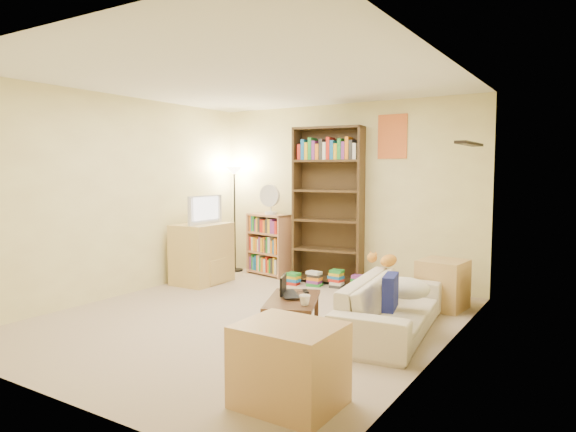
{
  "coord_description": "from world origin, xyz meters",
  "views": [
    {
      "loc": [
        3.17,
        -4.29,
        1.56
      ],
      "look_at": [
        0.06,
        0.69,
        1.05
      ],
      "focal_mm": 32.0,
      "sensor_mm": 36.0,
      "label": 1
    }
  ],
  "objects": [
    {
      "name": "end_cabinet",
      "position": [
        1.42,
        -1.47,
        0.28
      ],
      "size": [
        0.67,
        0.56,
        0.55
      ],
      "primitive_type": "cube",
      "rotation": [
        0.0,
        0.0,
        -0.01
      ],
      "color": "tan",
      "rests_on": "ground"
    },
    {
      "name": "sofa",
      "position": [
        1.44,
        0.36,
        0.26
      ],
      "size": [
        1.95,
        1.12,
        0.52
      ],
      "primitive_type": "imported",
      "rotation": [
        0.0,
        0.0,
        1.69
      ],
      "color": "beige",
      "rests_on": "ground"
    },
    {
      "name": "coffee_table",
      "position": [
        0.68,
        -0.22,
        0.22
      ],
      "size": [
        0.73,
        0.92,
        0.36
      ],
      "rotation": [
        0.0,
        0.0,
        0.4
      ],
      "color": "#482A1B",
      "rests_on": "ground"
    },
    {
      "name": "laptop_screen",
      "position": [
        0.55,
        -0.17,
        0.47
      ],
      "size": [
        0.12,
        0.25,
        0.18
      ],
      "primitive_type": "cube",
      "rotation": [
        0.0,
        0.0,
        0.4
      ],
      "color": "white",
      "rests_on": "laptop"
    },
    {
      "name": "book_stacks",
      "position": [
        0.15,
        1.84,
        0.1
      ],
      "size": [
        1.36,
        0.49,
        0.24
      ],
      "color": "red",
      "rests_on": "ground"
    },
    {
      "name": "tv_stand",
      "position": [
        -1.61,
        1.09,
        0.42
      ],
      "size": [
        0.57,
        0.79,
        0.83
      ],
      "primitive_type": "cube",
      "rotation": [
        0.0,
        0.0,
        0.02
      ],
      "color": "#D8B869",
      "rests_on": "ground"
    },
    {
      "name": "navy_pillow",
      "position": [
        1.57,
        -0.02,
        0.5
      ],
      "size": [
        0.18,
        0.36,
        0.31
      ],
      "primitive_type": "cube",
      "rotation": [
        0.0,
        0.0,
        1.79
      ],
      "color": "navy",
      "rests_on": "sofa"
    },
    {
      "name": "floor_lamp",
      "position": [
        -1.75,
        2.02,
        1.3
      ],
      "size": [
        0.28,
        0.28,
        1.63
      ],
      "color": "black",
      "rests_on": "ground"
    },
    {
      "name": "tabby_cat",
      "position": [
        1.13,
        1.01,
        0.59
      ],
      "size": [
        0.41,
        0.18,
        0.14
      ],
      "color": "orange",
      "rests_on": "sofa"
    },
    {
      "name": "desk_fan",
      "position": [
        -1.08,
        2.01,
        1.15
      ],
      "size": [
        0.33,
        0.18,
        0.44
      ],
      "color": "silver",
      "rests_on": "short_bookshelf"
    },
    {
      "name": "side_table",
      "position": [
        1.62,
        1.52,
        0.28
      ],
      "size": [
        0.54,
        0.54,
        0.56
      ],
      "primitive_type": "cube",
      "rotation": [
        0.0,
        0.0,
        -0.11
      ],
      "color": "tan",
      "rests_on": "ground"
    },
    {
      "name": "room",
      "position": [
        0.0,
        0.01,
        1.62
      ],
      "size": [
        4.5,
        4.54,
        2.52
      ],
      "color": "tan",
      "rests_on": "ground"
    },
    {
      "name": "short_bookshelf",
      "position": [
        -1.13,
        2.05,
        0.46
      ],
      "size": [
        0.76,
        0.44,
        0.92
      ],
      "rotation": [
        0.0,
        0.0,
        -0.23
      ],
      "color": "tan",
      "rests_on": "ground"
    },
    {
      "name": "tv_remote",
      "position": [
        0.66,
        0.06,
        0.37
      ],
      "size": [
        0.13,
        0.14,
        0.02
      ],
      "primitive_type": "cube",
      "rotation": [
        0.0,
        0.0,
        0.7
      ],
      "color": "black",
      "rests_on": "coffee_table"
    },
    {
      "name": "television",
      "position": [
        -1.61,
        1.09,
        1.03
      ],
      "size": [
        0.69,
        0.12,
        0.39
      ],
      "primitive_type": "imported",
      "rotation": [
        0.0,
        0.0,
        1.59
      ],
      "color": "black",
      "rests_on": "tv_stand"
    },
    {
      "name": "mug",
      "position": [
        0.9,
        -0.37,
        0.41
      ],
      "size": [
        0.2,
        0.2,
        0.09
      ],
      "primitive_type": "imported",
      "rotation": [
        0.0,
        0.0,
        0.61
      ],
      "color": "white",
      "rests_on": "coffee_table"
    },
    {
      "name": "laptop",
      "position": [
        0.65,
        -0.13,
        0.37
      ],
      "size": [
        0.61,
        0.61,
        0.03
      ],
      "primitive_type": "imported",
      "rotation": [
        0.0,
        0.0,
        2.31
      ],
      "color": "black",
      "rests_on": "coffee_table"
    },
    {
      "name": "cream_blanket",
      "position": [
        1.56,
        0.41,
        0.45
      ],
      "size": [
        0.48,
        0.34,
        0.2
      ],
      "primitive_type": "ellipsoid",
      "color": "beige",
      "rests_on": "sofa"
    },
    {
      "name": "tall_bookshelf",
      "position": [
        -0.13,
        2.05,
        1.15
      ],
      "size": [
        1.01,
        0.46,
        2.17
      ],
      "rotation": [
        0.0,
        0.0,
        0.14
      ],
      "color": "#422F19",
      "rests_on": "ground"
    }
  ]
}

